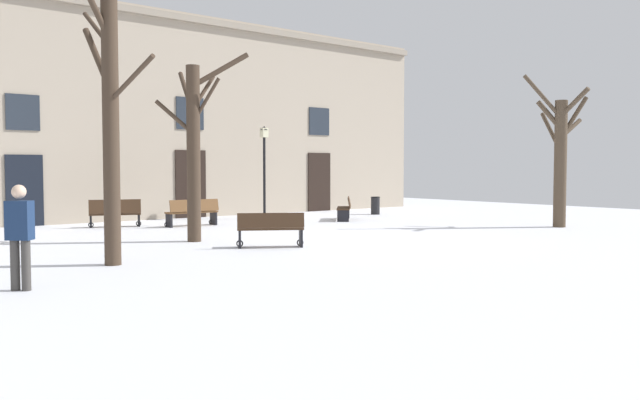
{
  "coord_description": "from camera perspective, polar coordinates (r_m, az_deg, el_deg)",
  "views": [
    {
      "loc": [
        -11.39,
        -12.45,
        1.92
      ],
      "look_at": [
        0.0,
        2.01,
        1.0
      ],
      "focal_mm": 35.64,
      "sensor_mm": 36.0,
      "label": 1
    }
  ],
  "objects": [
    {
      "name": "ground_plane",
      "position": [
        16.98,
        4.21,
        -3.64
      ],
      "size": [
        37.44,
        37.44,
        0.0
      ],
      "primitive_type": "plane",
      "color": "white"
    },
    {
      "name": "building_facade",
      "position": [
        25.48,
        -11.62,
        7.49
      ],
      "size": [
        23.4,
        0.6,
        7.9
      ],
      "color": "tan",
      "rests_on": "ground"
    },
    {
      "name": "tree_center",
      "position": [
        22.16,
        20.77,
        3.88
      ],
      "size": [
        2.19,
        1.92,
        4.96
      ],
      "color": "#4C3D2D",
      "rests_on": "ground"
    },
    {
      "name": "tree_near_facade",
      "position": [
        13.22,
        -18.35,
        6.62
      ],
      "size": [
        1.15,
        2.71,
        5.73
      ],
      "color": "#423326",
      "rests_on": "ground"
    },
    {
      "name": "tree_foreground",
      "position": [
        16.97,
        -11.21,
        5.02
      ],
      "size": [
        2.31,
        1.96,
        5.02
      ],
      "color": "#423326",
      "rests_on": "ground"
    },
    {
      "name": "streetlamp",
      "position": [
        24.23,
        -5.03,
        3.43
      ],
      "size": [
        0.3,
        0.3,
        3.52
      ],
      "color": "black",
      "rests_on": "ground"
    },
    {
      "name": "litter_bin",
      "position": [
        26.56,
        4.99,
        -0.49
      ],
      "size": [
        0.4,
        0.4,
        0.74
      ],
      "color": "black",
      "rests_on": "ground"
    },
    {
      "name": "bench_near_center_tree",
      "position": [
        23.6,
        2.27,
        -0.73
      ],
      "size": [
        1.54,
        1.64,
        0.86
      ],
      "rotation": [
        0.0,
        0.0,
        3.99
      ],
      "color": "#3D2819",
      "rests_on": "ground"
    },
    {
      "name": "bench_far_corner",
      "position": [
        21.76,
        -17.93,
        -1.13
      ],
      "size": [
        1.69,
        0.95,
        0.92
      ],
      "rotation": [
        0.0,
        0.0,
        2.81
      ],
      "color": "#3D2819",
      "rests_on": "ground"
    },
    {
      "name": "bench_facing_shops",
      "position": [
        15.44,
        -4.46,
        -2.62
      ],
      "size": [
        1.63,
        1.23,
        0.86
      ],
      "rotation": [
        0.0,
        0.0,
        2.61
      ],
      "color": "#3D2819",
      "rests_on": "ground"
    },
    {
      "name": "bench_back_to_back_left",
      "position": [
        21.47,
        -11.38,
        -1.08
      ],
      "size": [
        1.78,
        0.55,
        0.9
      ],
      "rotation": [
        0.0,
        0.0,
        3.12
      ],
      "color": "brown",
      "rests_on": "ground"
    },
    {
      "name": "person_near_bench",
      "position": [
        10.98,
        -25.36,
        -2.63
      ],
      "size": [
        0.43,
        0.42,
        1.66
      ],
      "rotation": [
        0.0,
        0.0,
        5.53
      ],
      "color": "#403D3A",
      "rests_on": "ground"
    }
  ]
}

